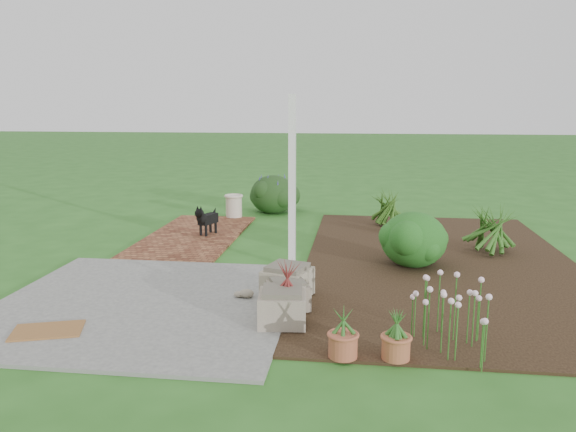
# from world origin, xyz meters

# --- Properties ---
(ground) EXTENTS (80.00, 80.00, 0.00)m
(ground) POSITION_xyz_m (0.00, 0.00, 0.00)
(ground) COLOR #2A621F
(ground) RESTS_ON ground
(concrete_patio) EXTENTS (3.50, 3.50, 0.04)m
(concrete_patio) POSITION_xyz_m (-1.25, -1.75, 0.02)
(concrete_patio) COLOR #62625F
(concrete_patio) RESTS_ON ground
(brick_path) EXTENTS (1.60, 3.50, 0.04)m
(brick_path) POSITION_xyz_m (-1.70, 1.75, 0.02)
(brick_path) COLOR brown
(brick_path) RESTS_ON ground
(garden_bed) EXTENTS (4.00, 7.00, 0.03)m
(garden_bed) POSITION_xyz_m (2.50, 0.50, 0.01)
(garden_bed) COLOR black
(garden_bed) RESTS_ON ground
(veranda_post) EXTENTS (0.10, 0.10, 2.50)m
(veranda_post) POSITION_xyz_m (0.30, 0.10, 1.25)
(veranda_post) COLOR white
(veranda_post) RESTS_ON ground
(stone_trough_near) EXTENTS (0.57, 0.57, 0.29)m
(stone_trough_near) POSITION_xyz_m (0.48, -1.72, 0.18)
(stone_trough_near) COLOR #776659
(stone_trough_near) RESTS_ON concrete_patio
(stone_trough_mid) EXTENTS (0.55, 0.55, 0.33)m
(stone_trough_mid) POSITION_xyz_m (0.48, -2.20, 0.21)
(stone_trough_mid) COLOR #7A6B5E
(stone_trough_mid) RESTS_ON concrete_patio
(stone_trough_far) EXTENTS (0.65, 0.65, 0.34)m
(stone_trough_far) POSITION_xyz_m (0.42, -1.34, 0.21)
(stone_trough_far) COLOR gray
(stone_trough_far) RESTS_ON concrete_patio
(coir_doormat) EXTENTS (0.80, 0.64, 0.02)m
(coir_doormat) POSITION_xyz_m (-1.91, -2.74, 0.05)
(coir_doormat) COLOR brown
(coir_doormat) RESTS_ON concrete_patio
(black_dog) EXTENTS (0.33, 0.56, 0.51)m
(black_dog) POSITION_xyz_m (-1.47, 1.78, 0.34)
(black_dog) COLOR black
(black_dog) RESTS_ON brick_path
(cream_ceramic_urn) EXTENTS (0.36, 0.36, 0.45)m
(cream_ceramic_urn) POSITION_xyz_m (-1.35, 3.48, 0.27)
(cream_ceramic_urn) COLOR beige
(cream_ceramic_urn) RESTS_ON brick_path
(evergreen_shrub) EXTENTS (0.97, 0.97, 0.82)m
(evergreen_shrub) POSITION_xyz_m (2.07, 0.30, 0.44)
(evergreen_shrub) COLOR #124115
(evergreen_shrub) RESTS_ON garden_bed
(agapanthus_clump_back) EXTENTS (1.34, 1.34, 0.93)m
(agapanthus_clump_back) POSITION_xyz_m (3.36, 1.22, 0.49)
(agapanthus_clump_back) COLOR #0F3A14
(agapanthus_clump_back) RESTS_ON garden_bed
(agapanthus_clump_front) EXTENTS (1.00, 1.00, 0.81)m
(agapanthus_clump_front) POSITION_xyz_m (1.81, 3.09, 0.43)
(agapanthus_clump_front) COLOR #1E4013
(agapanthus_clump_front) RESTS_ON garden_bed
(pink_flower_patch) EXTENTS (1.09, 1.09, 0.68)m
(pink_flower_patch) POSITION_xyz_m (2.21, -2.61, 0.37)
(pink_flower_patch) COLOR #113D0F
(pink_flower_patch) RESTS_ON garden_bed
(terracotta_pot_bronze) EXTENTS (0.35, 0.35, 0.28)m
(terracotta_pot_bronze) POSITION_xyz_m (0.52, -2.09, 0.17)
(terracotta_pot_bronze) COLOR #AD693A
(terracotta_pot_bronze) RESTS_ON garden_bed
(terracotta_pot_small_left) EXTENTS (0.30, 0.30, 0.22)m
(terracotta_pot_small_left) POSITION_xyz_m (1.64, -2.89, 0.14)
(terracotta_pot_small_left) COLOR #A55737
(terracotta_pot_small_left) RESTS_ON garden_bed
(terracotta_pot_small_right) EXTENTS (0.30, 0.30, 0.23)m
(terracotta_pot_small_right) POSITION_xyz_m (1.15, -2.92, 0.14)
(terracotta_pot_small_right) COLOR #A55137
(terracotta_pot_small_right) RESTS_ON garden_bed
(purple_flowering_bush) EXTENTS (1.21, 1.21, 0.86)m
(purple_flowering_bush) POSITION_xyz_m (-0.64, 4.25, 0.43)
(purple_flowering_bush) COLOR black
(purple_flowering_bush) RESTS_ON ground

